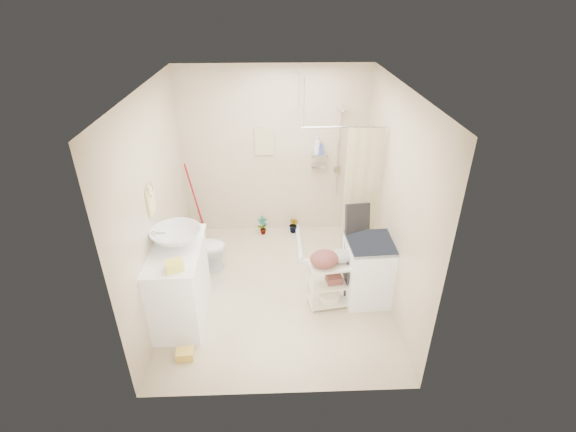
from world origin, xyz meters
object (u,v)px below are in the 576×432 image
at_px(vanity, 178,283).
at_px(laundry_rack, 330,280).
at_px(washing_machine, 369,270).
at_px(toilet, 201,248).

distance_m(vanity, laundry_rack, 1.82).
bearing_deg(vanity, washing_machine, 5.52).
distance_m(washing_machine, laundry_rack, 0.51).
distance_m(vanity, washing_machine, 2.32).
bearing_deg(toilet, laundry_rack, -114.15).
xyz_separation_m(washing_machine, laundry_rack, (-0.49, -0.11, -0.06)).
xyz_separation_m(vanity, toilet, (0.12, 0.94, -0.13)).
bearing_deg(washing_machine, vanity, -176.92).
relative_size(washing_machine, laundry_rack, 1.16).
bearing_deg(vanity, toilet, 81.86).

